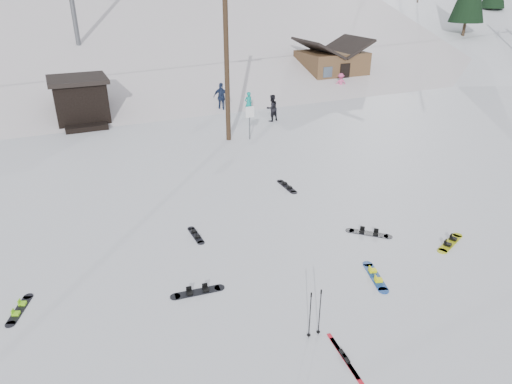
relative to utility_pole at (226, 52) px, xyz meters
name	(u,v)px	position (x,y,z in m)	size (l,w,h in m)	color
ground	(340,292)	(-2.00, -14.00, -4.68)	(200.00, 200.00, 0.00)	white
ski_slope	(111,138)	(-2.00, 41.00, -16.68)	(60.00, 75.00, 45.00)	silver
ridge_right	(359,110)	(36.00, 36.00, -15.68)	(34.00, 85.00, 36.00)	white
treeline_right	(390,45)	(34.00, 28.00, -4.68)	(20.00, 60.00, 10.00)	black
treeline_crest	(78,27)	(-2.00, 72.00, -4.68)	(50.00, 6.00, 10.00)	black
utility_pole	(226,52)	(0.00, 0.00, 0.00)	(2.00, 0.26, 9.00)	#3A2819
trail_sign	(250,117)	(1.10, -0.42, -3.41)	(0.50, 0.09, 1.85)	#595B60
lift_hut	(80,100)	(-7.00, 6.94, -3.32)	(3.40, 4.10, 2.75)	black
cabin	(331,67)	(13.00, 10.00, -3.20)	(5.39, 4.40, 3.77)	brown
hero_snowboard	(375,276)	(-0.64, -13.85, -4.65)	(0.70, 1.59, 0.12)	#18449F
hero_skis	(344,357)	(-3.33, -16.17, -4.66)	(0.28, 1.68, 0.09)	red
ski_poles	(315,313)	(-3.60, -15.22, -3.98)	(0.37, 0.10, 1.36)	black
board_scatter_a	(198,292)	(-5.73, -12.37, -4.65)	(1.57, 0.42, 0.11)	black
board_scatter_b	(196,235)	(-4.82, -9.30, -4.66)	(0.27, 1.34, 0.09)	black
board_scatter_c	(20,309)	(-10.34, -11.13, -4.66)	(0.69, 1.32, 0.10)	black
board_scatter_d	(369,233)	(0.75, -11.67, -4.65)	(1.26, 1.20, 0.11)	black
board_scatter_e	(450,243)	(2.87, -13.32, -4.65)	(1.57, 0.87, 0.12)	#CED517
board_scatter_f	(287,186)	(-0.02, -6.97, -4.65)	(0.30, 1.57, 0.11)	black
skier_teal	(248,103)	(3.05, 4.28, -3.94)	(0.54, 0.36, 1.49)	#0E8E82
skier_dark	(272,108)	(3.78, 2.30, -3.85)	(0.80, 0.63, 1.66)	black
skier_pink	(340,83)	(12.14, 7.22, -3.94)	(0.96, 0.55, 1.48)	#D94C86
skier_navy	(222,97)	(1.72, 5.70, -3.72)	(1.12, 0.47, 1.92)	#1B2643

